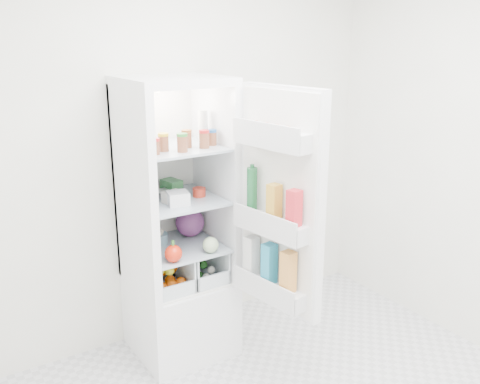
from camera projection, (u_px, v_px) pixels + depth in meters
room_walls at (338, 142)px, 2.31m from camera, size 3.02×3.02×2.61m
refrigerator at (176, 254)px, 3.47m from camera, size 0.60×0.60×1.80m
shelf_low at (179, 246)px, 3.40m from camera, size 0.49×0.53×0.01m
shelf_mid at (178, 200)px, 3.31m from camera, size 0.49×0.53×0.02m
shelf_top at (176, 148)px, 3.22m from camera, size 0.49×0.53×0.02m
crisper_left at (163, 269)px, 3.37m from camera, size 0.23×0.46×0.22m
crisper_right at (197, 261)px, 3.50m from camera, size 0.23×0.46×0.22m
condiment_jars at (179, 142)px, 3.13m from camera, size 0.46×0.32×0.08m
squeeze_bottle at (203, 127)px, 3.28m from camera, size 0.06×0.06×0.20m
tub_white at (178, 198)px, 3.19m from camera, size 0.15×0.15×0.08m
tub_cream at (174, 197)px, 3.22m from camera, size 0.14×0.14×0.07m
tin_red at (199, 192)px, 3.35m from camera, size 0.10×0.10×0.05m
foil_tray at (158, 194)px, 3.34m from camera, size 0.15×0.12×0.04m
tub_green at (172, 185)px, 3.47m from camera, size 0.12×0.14×0.07m
red_cabbage at (190, 222)px, 3.53m from camera, size 0.19×0.19×0.19m
bell_pepper at (173, 254)px, 3.13m from camera, size 0.10×0.10×0.10m
mushroom_bowl at (157, 238)px, 3.42m from camera, size 0.16×0.16×0.06m
salad_bag at (211, 245)px, 3.27m from camera, size 0.10×0.10×0.10m
citrus_pile at (165, 275)px, 3.36m from camera, size 0.20×0.31×0.16m
veg_pile at (198, 267)px, 3.52m from camera, size 0.16×0.30×0.10m
fridge_door at (278, 208)px, 3.02m from camera, size 0.25×0.60×1.30m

